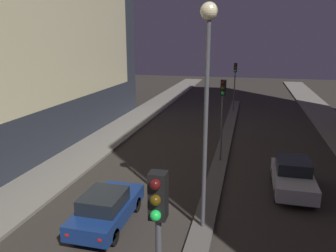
{
  "coord_description": "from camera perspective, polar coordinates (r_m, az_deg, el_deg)",
  "views": [
    {
      "loc": [
        1.47,
        -1.1,
        7.35
      ],
      "look_at": [
        -4.79,
        23.98,
        0.5
      ],
      "focal_mm": 35.0,
      "sensor_mm": 36.0,
      "label": 1
    }
  ],
  "objects": [
    {
      "name": "median_strip",
      "position": [
        22.28,
        9.49,
        -4.43
      ],
      "size": [
        0.88,
        37.82,
        0.14
      ],
      "color": "#56544F",
      "rests_on": "ground"
    },
    {
      "name": "traffic_light_near",
      "position": [
        6.44,
        -1.73,
        -19.12
      ],
      "size": [
        0.32,
        0.42,
        4.93
      ],
      "color": "#4C4C51",
      "rests_on": "median_strip"
    },
    {
      "name": "traffic_light_mid",
      "position": [
        19.6,
        9.5,
        4.05
      ],
      "size": [
        0.32,
        0.42,
        4.93
      ],
      "color": "#4C4C51",
      "rests_on": "median_strip"
    },
    {
      "name": "traffic_light_far",
      "position": [
        34.02,
        11.59,
        8.46
      ],
      "size": [
        0.32,
        0.42,
        4.93
      ],
      "color": "#4C4C51",
      "rests_on": "median_strip"
    },
    {
      "name": "street_lamp",
      "position": [
        11.74,
        6.85,
        9.49
      ],
      "size": [
        0.6,
        0.6,
        8.43
      ],
      "color": "#4C4C51",
      "rests_on": "median_strip"
    },
    {
      "name": "car_left_lane",
      "position": [
        13.86,
        -10.66,
        -13.85
      ],
      "size": [
        1.8,
        4.1,
        1.5
      ],
      "color": "navy",
      "rests_on": "ground"
    },
    {
      "name": "car_right_lane",
      "position": [
        17.49,
        20.91,
        -8.21
      ],
      "size": [
        1.84,
        4.12,
        1.59
      ],
      "color": "#B2B2B7",
      "rests_on": "ground"
    }
  ]
}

